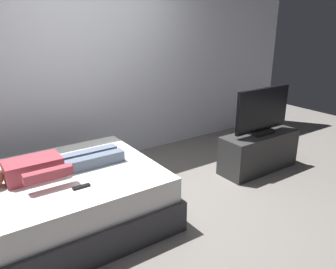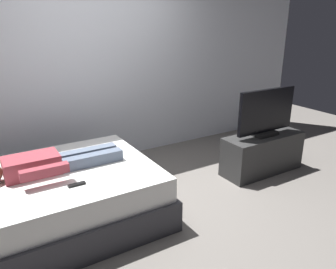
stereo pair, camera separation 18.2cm
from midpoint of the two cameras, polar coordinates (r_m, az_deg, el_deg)
name	(u,v)px [view 2 (the right image)]	position (r m, az deg, el deg)	size (l,w,h in m)	color
ground_plane	(155,210)	(3.54, -0.83, -12.89)	(10.00, 10.00, 0.00)	slate
back_wall	(122,57)	(4.62, -6.87, 13.13)	(6.40, 0.10, 2.80)	silver
bed	(49,201)	(3.33, -18.36, -10.86)	(2.04, 1.47, 0.54)	#333338
person	(47,164)	(3.22, -18.72, -4.85)	(1.26, 0.46, 0.18)	#993842
remote	(77,184)	(2.93, -13.80, -8.42)	(0.15, 0.04, 0.02)	black
tv_stand	(262,153)	(4.45, 17.12, -3.14)	(1.10, 0.40, 0.50)	#2D2D2D
tv	(266,113)	(4.29, 17.81, 3.49)	(0.88, 0.20, 0.59)	black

